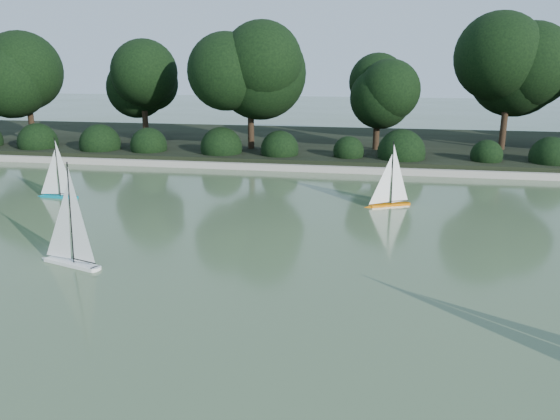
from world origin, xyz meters
name	(u,v)px	position (x,y,z in m)	size (l,w,h in m)	color
ground	(292,311)	(0.00, 0.00, 0.00)	(80.00, 80.00, 0.00)	#3B4D2E
pond_coping	(339,169)	(0.00, 9.00, 0.09)	(40.00, 0.35, 0.18)	gray
far_bank	(347,145)	(0.00, 13.00, 0.15)	(40.00, 8.00, 0.30)	black
tree_line	(387,75)	(1.23, 11.44, 2.64)	(26.31, 3.93, 4.39)	black
shrub_hedge	(342,151)	(0.00, 9.90, 0.45)	(29.10, 1.10, 1.10)	black
sailboat_white_a	(66,248)	(-3.77, 1.06, 0.27)	(1.26, 0.57, 1.75)	white
sailboat_orange	(386,196)	(1.26, 5.47, 0.24)	(1.06, 0.60, 1.52)	#D76503
sailboat_teal	(55,188)	(-6.34, 4.95, 0.24)	(1.10, 0.25, 1.50)	#017E94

